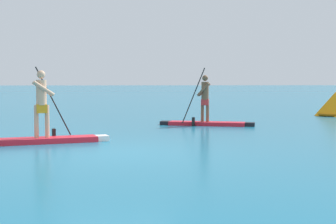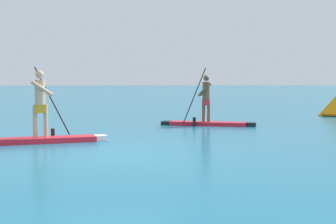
{
  "view_description": "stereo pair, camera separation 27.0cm",
  "coord_description": "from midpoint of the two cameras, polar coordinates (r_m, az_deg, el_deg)",
  "views": [
    {
      "loc": [
        0.03,
        -10.73,
        1.55
      ],
      "look_at": [
        1.59,
        4.51,
        0.62
      ],
      "focal_mm": 52.65,
      "sensor_mm": 36.0,
      "label": 1
    },
    {
      "loc": [
        0.29,
        -10.76,
        1.55
      ],
      "look_at": [
        1.59,
        4.51,
        0.62
      ],
      "focal_mm": 52.65,
      "sensor_mm": 36.0,
      "label": 2
    }
  ],
  "objects": [
    {
      "name": "paddleboarder_mid_center",
      "position": [
        12.98,
        -13.52,
        -1.87
      ],
      "size": [
        3.18,
        1.24,
        1.96
      ],
      "rotation": [
        0.0,
        0.0,
        0.26
      ],
      "color": "red",
      "rests_on": "ground"
    },
    {
      "name": "paddleboarder_far_right",
      "position": [
        17.66,
        4.96,
        -0.45
      ],
      "size": [
        3.34,
        1.46,
        2.06
      ],
      "rotation": [
        0.0,
        0.0,
        2.82
      ],
      "color": "red",
      "rests_on": "ground"
    },
    {
      "name": "ground",
      "position": [
        10.86,
        -5.68,
        -4.75
      ],
      "size": [
        440.0,
        440.0,
        0.0
      ],
      "primitive_type": "plane",
      "color": "#196B8C"
    }
  ]
}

